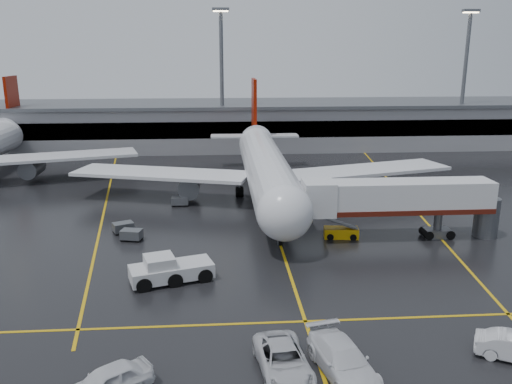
{
  "coord_description": "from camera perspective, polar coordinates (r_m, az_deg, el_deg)",
  "views": [
    {
      "loc": [
        -5.8,
        -54.54,
        18.18
      ],
      "look_at": [
        -2.0,
        -2.0,
        4.0
      ],
      "focal_mm": 36.84,
      "sensor_mm": 36.0,
      "label": 1
    }
  ],
  "objects": [
    {
      "name": "ground",
      "position": [
        57.78,
        1.84,
        -3.28
      ],
      "size": [
        220.0,
        220.0,
        0.0
      ],
      "primitive_type": "plane",
      "color": "black",
      "rests_on": "ground"
    },
    {
      "name": "apron_line_centre",
      "position": [
        57.78,
        1.84,
        -3.27
      ],
      "size": [
        0.25,
        90.0,
        0.02
      ],
      "primitive_type": "cube",
      "color": "gold",
      "rests_on": "ground"
    },
    {
      "name": "apron_line_stop",
      "position": [
        37.72,
        5.38,
        -13.81
      ],
      "size": [
        60.0,
        0.25,
        0.02
      ],
      "primitive_type": "cube",
      "color": "gold",
      "rests_on": "ground"
    },
    {
      "name": "apron_line_left",
      "position": [
        68.53,
        -15.94,
        -0.9
      ],
      "size": [
        9.99,
        69.35,
        0.02
      ],
      "primitive_type": "cube",
      "rotation": [
        0.0,
        0.0,
        0.14
      ],
      "color": "gold",
      "rests_on": "ground"
    },
    {
      "name": "apron_line_right",
      "position": [
        71.14,
        15.56,
        -0.29
      ],
      "size": [
        7.57,
        69.64,
        0.02
      ],
      "primitive_type": "cube",
      "rotation": [
        0.0,
        0.0,
        -0.1
      ],
      "color": "gold",
      "rests_on": "ground"
    },
    {
      "name": "terminal",
      "position": [
        103.57,
        -0.89,
        7.38
      ],
      "size": [
        122.0,
        19.0,
        8.6
      ],
      "color": "gray",
      "rests_on": "ground"
    },
    {
      "name": "light_mast_mid",
      "position": [
        96.61,
        -3.75,
        12.84
      ],
      "size": [
        3.0,
        1.2,
        25.45
      ],
      "color": "#595B60",
      "rests_on": "ground"
    },
    {
      "name": "light_mast_right",
      "position": [
        106.91,
        21.73,
        12.05
      ],
      "size": [
        3.0,
        1.2,
        25.45
      ],
      "color": "#595B60",
      "rests_on": "ground"
    },
    {
      "name": "main_airliner",
      "position": [
        65.99,
        1.0,
        2.84
      ],
      "size": [
        48.8,
        45.6,
        14.1
      ],
      "color": "silver",
      "rests_on": "ground"
    },
    {
      "name": "jet_bridge",
      "position": [
        53.58,
        15.29,
        -0.9
      ],
      "size": [
        19.9,
        3.4,
        6.05
      ],
      "color": "silver",
      "rests_on": "ground"
    },
    {
      "name": "pushback_tractor",
      "position": [
        43.67,
        -9.41,
        -8.4
      ],
      "size": [
        7.13,
        4.54,
        2.37
      ],
      "color": "silver",
      "rests_on": "ground"
    },
    {
      "name": "belt_loader",
      "position": [
        53.57,
        9.22,
        -4.37
      ],
      "size": [
        3.55,
        1.94,
        2.15
      ],
      "color": "#E2A409",
      "rests_on": "ground"
    },
    {
      "name": "service_van_a",
      "position": [
        31.94,
        3.0,
        -17.84
      ],
      "size": [
        3.4,
        6.3,
        1.68
      ],
      "primitive_type": "imported",
      "rotation": [
        0.0,
        0.0,
        0.1
      ],
      "color": "silver",
      "rests_on": "ground"
    },
    {
      "name": "service_van_b",
      "position": [
        32.23,
        9.42,
        -17.53
      ],
      "size": [
        3.89,
        6.77,
        1.85
      ],
      "primitive_type": "imported",
      "rotation": [
        0.0,
        0.0,
        0.22
      ],
      "color": "silver",
      "rests_on": "ground"
    },
    {
      "name": "service_van_d",
      "position": [
        31.22,
        -15.88,
        -19.27
      ],
      "size": [
        5.32,
        4.58,
        1.73
      ],
      "primitive_type": "imported",
      "rotation": [
        0.0,
        0.0,
        -0.96
      ],
      "color": "silver",
      "rests_on": "ground"
    },
    {
      "name": "baggage_cart_a",
      "position": [
        53.55,
        -13.36,
        -4.49
      ],
      "size": [
        2.24,
        1.71,
        1.12
      ],
      "color": "#595B60",
      "rests_on": "ground"
    },
    {
      "name": "baggage_cart_b",
      "position": [
        55.91,
        -14.21,
        -3.71
      ],
      "size": [
        2.36,
        2.03,
        1.12
      ],
      "color": "#595B60",
      "rests_on": "ground"
    },
    {
      "name": "baggage_cart_c",
      "position": [
        64.29,
        -8.26,
        -0.94
      ],
      "size": [
        2.02,
        1.34,
        1.12
      ],
      "color": "#595B60",
      "rests_on": "ground"
    }
  ]
}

